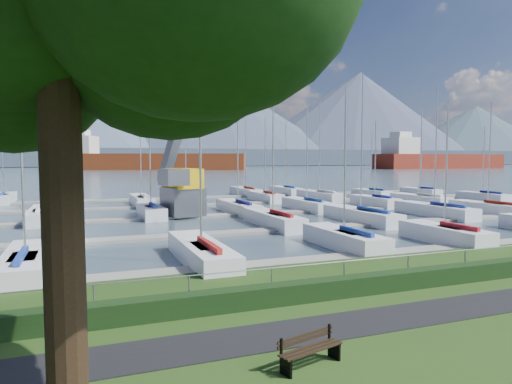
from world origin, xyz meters
name	(u,v)px	position (x,y,z in m)	size (l,w,h in m)	color
path	(419,314)	(0.00, -3.00, 0.01)	(160.00, 2.00, 0.04)	black
water	(101,168)	(0.00, 260.00, -0.40)	(800.00, 540.00, 0.20)	#3F515C
hedge	(372,283)	(0.00, -0.40, 0.35)	(80.00, 0.70, 0.70)	black
fence	(366,259)	(0.00, 0.00, 1.20)	(0.04, 0.04, 80.00)	gray
foothill	(96,157)	(0.00, 330.00, 6.00)	(900.00, 80.00, 12.00)	#3E4C5B
mountains	(102,110)	(7.35, 404.62, 46.68)	(1190.00, 360.00, 115.00)	#49546B
docks	(202,216)	(0.00, 26.00, -0.22)	(90.00, 41.60, 0.25)	slate
bench_left	(310,350)	(-5.13, -5.08, 0.42)	(1.85, 0.87, 0.85)	black
crane	(185,156)	(-1.18, 27.69, 5.33)	(6.96, 13.14, 22.35)	#525359
cargo_ship_mid	(139,162)	(15.89, 212.30, 3.60)	(93.94, 50.55, 21.50)	maroon
cargo_ship_east	(434,161)	(169.56, 183.15, 3.78)	(79.25, 21.55, 21.50)	maroon
sailboat_fleet	(178,156)	(-1.60, 28.49, 5.37)	(76.23, 49.54, 13.09)	beige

